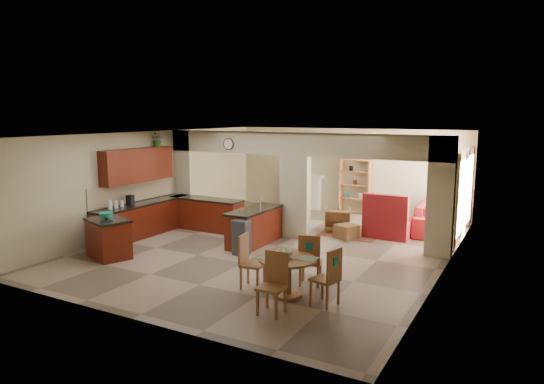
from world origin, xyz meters
The scene contains 39 objects.
floor centered at (0.00, 0.00, 0.00)m, with size 10.00×10.00×0.00m, color gray.
ceiling centered at (0.00, 0.00, 2.80)m, with size 10.00×10.00×0.00m, color white.
wall_back centered at (0.00, 5.00, 1.40)m, with size 8.00×8.00×0.00m, color #BBB289.
wall_front centered at (0.00, -5.00, 1.40)m, with size 8.00×8.00×0.00m, color #BBB289.
wall_left centered at (-4.00, 0.00, 1.40)m, with size 10.00×10.00×0.00m, color #BBB289.
wall_right centered at (4.00, 0.00, 1.40)m, with size 10.00×10.00×0.00m, color #BBB289.
partition_left_pier centered at (-3.70, 1.00, 1.40)m, with size 0.60×0.25×2.80m, color #BBB289.
partition_center_pier centered at (0.00, 1.00, 1.10)m, with size 0.80×0.25×2.20m, color #BBB289.
partition_right_pier centered at (3.70, 1.00, 1.40)m, with size 0.60×0.25×2.80m, color #BBB289.
partition_header centered at (0.00, 1.00, 2.50)m, with size 8.00×0.25×0.60m, color #BBB289.
kitchen_counter centered at (-3.26, -0.25, 0.46)m, with size 2.52×3.29×1.48m.
upper_cabinets centered at (-3.82, -0.80, 1.92)m, with size 0.35×2.40×0.90m, color #411407.
peninsula centered at (-0.60, -0.11, 0.46)m, with size 0.70×1.85×0.91m.
wall_clock centered at (-2.00, 0.85, 2.45)m, with size 0.34×0.34×0.03m, color #473317.
rug centered at (1.20, 2.10, 0.01)m, with size 1.60×1.30×0.01m, color brown.
fireplace centered at (-1.60, 4.83, 0.61)m, with size 1.60×0.35×1.20m.
shelving_unit centered at (0.35, 4.82, 0.90)m, with size 1.00×0.32×1.80m, color brown.
window_a centered at (3.97, 2.30, 1.20)m, with size 0.02×0.90×1.90m, color white.
window_b centered at (3.97, 4.00, 1.20)m, with size 0.02×0.90×1.90m, color white.
glazed_door centered at (3.97, 3.15, 1.05)m, with size 0.02×0.70×2.10m, color white.
drape_a_left centered at (3.93, 1.70, 1.20)m, with size 0.10×0.28×2.30m, color #3E1919.
drape_a_right centered at (3.93, 2.90, 1.20)m, with size 0.10×0.28×2.30m, color #3E1919.
drape_b_left centered at (3.93, 3.40, 1.20)m, with size 0.10×0.28×2.30m, color #3E1919.
drape_b_right centered at (3.93, 4.60, 1.20)m, with size 0.10×0.28×2.30m, color #3E1919.
ceiling_fan centered at (1.50, 3.00, 2.56)m, with size 1.00×1.00×0.10m, color white.
kitchen_island centered at (-2.94, -2.73, 0.45)m, with size 1.23×1.05×0.90m.
teal_bowl centered at (-3.00, -2.71, 0.98)m, with size 0.31×0.31×0.15m, color #148B75.
trash_can centered at (-0.38, -1.07, 0.38)m, with size 0.36×0.31×0.77m, color #323235.
dining_table centered at (1.76, -2.91, 0.48)m, with size 1.05×1.05×0.72m.
fruit_bowl centered at (1.70, -2.91, 0.79)m, with size 0.28×0.28×0.15m, color #83B126.
sofa centered at (3.30, 3.63, 0.41)m, with size 1.10×2.81×0.82m, color maroon.
chaise centered at (2.19, 2.32, 0.24)m, with size 1.20×0.98×0.48m, color maroon.
armchair centered at (0.76, 2.20, 0.32)m, with size 0.69×0.71×0.64m, color maroon.
ottoman centered at (1.26, 1.56, 0.18)m, with size 0.50×0.50×0.37m, color maroon.
plant centered at (-3.82, 0.01, 2.57)m, with size 0.36×0.31×0.40m, color #134A15.
chair_north centered at (1.89, -2.23, 0.55)m, with size 0.52×0.52×1.02m.
chair_east centered at (2.58, -2.96, 0.55)m, with size 0.50×0.50×1.02m.
chair_south centered at (1.88, -3.65, 0.55)m, with size 0.43×0.44×1.02m.
chair_west centered at (0.89, -2.84, 0.55)m, with size 0.47×0.47×1.02m.
Camera 1 is at (5.54, -10.42, 3.28)m, focal length 32.00 mm.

